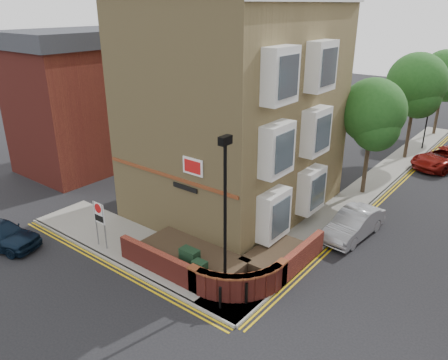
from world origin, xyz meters
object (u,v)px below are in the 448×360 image
utility_cabinet_large (190,262)px  lamppost (225,219)px  zone_sign (99,217)px  silver_car_near (353,224)px

utility_cabinet_large → lamppost: bearing=-3.0°
zone_sign → silver_car_near: size_ratio=0.54×
utility_cabinet_large → silver_car_near: (3.90, 7.38, -0.05)m
silver_car_near → utility_cabinet_large: bearing=-112.9°
utility_cabinet_large → zone_sign: (-4.70, -0.80, 0.92)m
utility_cabinet_large → zone_sign: size_ratio=0.55×
silver_car_near → lamppost: bearing=-100.0°
utility_cabinet_large → silver_car_near: size_ratio=0.30×
zone_sign → lamppost: bearing=6.1°
utility_cabinet_large → silver_car_near: bearing=62.2°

